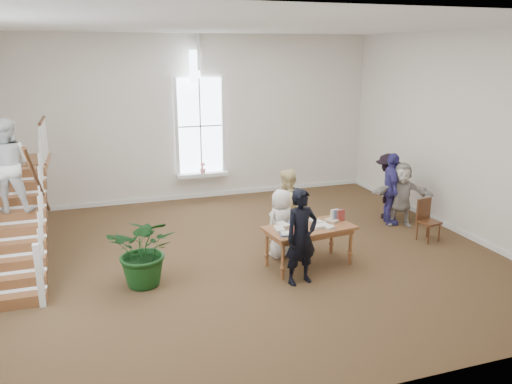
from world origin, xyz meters
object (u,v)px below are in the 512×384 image
object	(u,v)px
side_chair	(427,218)
police_officer	(301,237)
library_table	(309,231)
person_yellow	(286,208)
elderly_woman	(281,223)
woman_cluster_c	(402,195)
floor_plant	(145,250)
woman_cluster_a	(391,189)
woman_cluster_b	(387,186)

from	to	relation	value
side_chair	police_officer	bearing A→B (deg)	-173.58
library_table	person_yellow	xyz separation A→B (m)	(-0.04, 1.10, 0.13)
elderly_woman	police_officer	bearing A→B (deg)	66.22
library_table	person_yellow	distance (m)	1.11
side_chair	woman_cluster_c	bearing A→B (deg)	78.24
library_table	floor_plant	bearing A→B (deg)	170.16
woman_cluster_a	woman_cluster_b	size ratio (longest dim) A/B	1.07
police_officer	person_yellow	bearing A→B (deg)	66.35
person_yellow	elderly_woman	bearing A→B (deg)	28.38
elderly_woman	woman_cluster_c	bearing A→B (deg)	174.68
elderly_woman	person_yellow	distance (m)	0.60
library_table	woman_cluster_a	distance (m)	3.32
person_yellow	woman_cluster_b	world-z (taller)	person_yellow
elderly_woman	woman_cluster_a	distance (m)	3.39
person_yellow	library_table	bearing A→B (deg)	61.30
elderly_woman	side_chair	world-z (taller)	elderly_woman
library_table	side_chair	xyz separation A→B (m)	(3.03, 0.43, -0.20)
person_yellow	woman_cluster_c	world-z (taller)	person_yellow
woman_cluster_c	side_chair	size ratio (longest dim) A/B	1.65
person_yellow	woman_cluster_a	size ratio (longest dim) A/B	0.97
library_table	police_officer	distance (m)	0.80
library_table	person_yellow	bearing A→B (deg)	84.56
police_officer	library_table	bearing A→B (deg)	45.31
police_officer	woman_cluster_b	size ratio (longest dim) A/B	1.08
person_yellow	side_chair	xyz separation A→B (m)	(3.07, -0.67, -0.33)
side_chair	floor_plant	bearing A→B (deg)	171.90
library_table	floor_plant	size ratio (longest dim) A/B	1.35
woman_cluster_a	woman_cluster_b	world-z (taller)	woman_cluster_a
woman_cluster_b	woman_cluster_c	size ratio (longest dim) A/B	1.06
person_yellow	side_chair	bearing A→B (deg)	137.11
police_officer	side_chair	xyz separation A→B (m)	(3.47, 1.08, -0.36)
woman_cluster_a	woman_cluster_b	xyz separation A→B (m)	(0.17, 0.45, -0.06)
elderly_woman	woman_cluster_b	bearing A→B (deg)	-175.50
library_table	woman_cluster_c	size ratio (longest dim) A/B	1.17
floor_plant	library_table	bearing A→B (deg)	-2.44
library_table	woman_cluster_a	size ratio (longest dim) A/B	1.03
person_yellow	side_chair	size ratio (longest dim) A/B	1.80
elderly_woman	person_yellow	bearing A→B (deg)	-140.17
police_officer	elderly_woman	distance (m)	1.27
floor_plant	woman_cluster_b	bearing A→B (deg)	17.67
woman_cluster_b	floor_plant	size ratio (longest dim) A/B	1.22
library_table	side_chair	size ratio (longest dim) A/B	1.93
elderly_woman	woman_cluster_b	world-z (taller)	woman_cluster_b
woman_cluster_a	person_yellow	bearing A→B (deg)	120.98
person_yellow	side_chair	world-z (taller)	person_yellow
woman_cluster_a	floor_plant	bearing A→B (deg)	124.70
woman_cluster_b	floor_plant	world-z (taller)	woman_cluster_b
woman_cluster_b	person_yellow	bearing A→B (deg)	-39.12
elderly_woman	floor_plant	distance (m)	2.79
person_yellow	floor_plant	world-z (taller)	person_yellow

